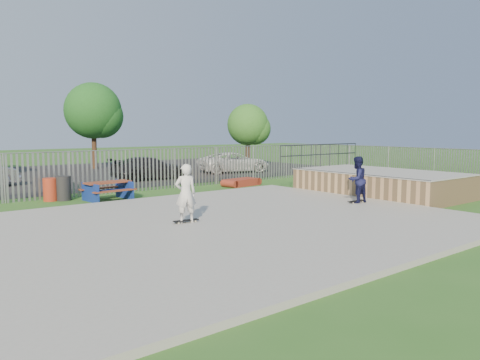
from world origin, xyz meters
TOP-DOWN VIEW (x-y plane):
  - ground at (0.00, 0.00)m, footprint 120.00×120.00m
  - concrete_slab at (0.00, 0.00)m, footprint 15.00×12.00m
  - quarter_pipe at (9.50, 1.04)m, footprint 5.50×7.05m
  - fence at (1.00, 4.59)m, footprint 26.04×16.02m
  - picnic_table at (-0.65, 7.22)m, footprint 1.99×1.69m
  - funbox at (6.81, 7.62)m, footprint 1.97×1.21m
  - trash_bin_red at (-2.59, 8.49)m, footprint 0.57×0.57m
  - trash_bin_grey at (-2.12, 8.31)m, footprint 0.61×0.61m
  - parking_lot at (0.00, 19.00)m, footprint 40.00×18.00m
  - car_dark at (4.43, 13.20)m, footprint 4.68×2.18m
  - car_white at (11.06, 13.74)m, footprint 5.26×3.23m
  - tree_mid at (4.76, 22.56)m, footprint 4.12×4.12m
  - tree_right at (14.54, 16.52)m, footprint 3.15×3.15m
  - skateboard_a at (6.19, -0.24)m, footprint 0.81×0.23m
  - skateboard_b at (-0.97, 0.57)m, footprint 0.82×0.29m
  - skater_navy at (6.19, -0.24)m, footprint 0.89×0.71m
  - skater_white at (-0.97, 0.57)m, footprint 0.74×0.59m

SIDE VIEW (x-z plane):
  - ground at x=0.00m, z-range 0.00..0.00m
  - parking_lot at x=0.00m, z-range 0.00..0.02m
  - concrete_slab at x=0.00m, z-range 0.00..0.15m
  - funbox at x=6.81m, z-range 0.00..0.37m
  - skateboard_a at x=6.19m, z-range 0.15..0.23m
  - skateboard_b at x=-0.97m, z-range 0.15..0.23m
  - picnic_table at x=-0.65m, z-range 0.01..0.80m
  - trash_bin_red at x=-2.59m, z-range 0.00..0.95m
  - trash_bin_grey at x=-2.12m, z-range 0.00..1.02m
  - quarter_pipe at x=9.50m, z-range -0.54..1.65m
  - car_dark at x=4.43m, z-range 0.02..1.34m
  - car_white at x=11.06m, z-range 0.02..1.38m
  - fence at x=1.00m, z-range 0.00..2.00m
  - skater_navy at x=6.19m, z-range 0.15..1.93m
  - skater_white at x=-0.97m, z-range 0.15..1.93m
  - tree_right at x=14.54m, z-range 0.84..5.70m
  - tree_mid at x=4.76m, z-range 1.10..7.45m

